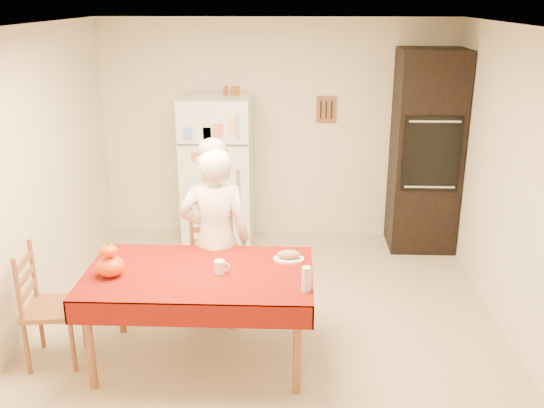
# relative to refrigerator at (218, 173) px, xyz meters

# --- Properties ---
(floor) EXTENTS (4.50, 4.50, 0.00)m
(floor) POSITION_rel_refrigerator_xyz_m (0.65, -1.88, -0.85)
(floor) COLOR tan
(floor) RESTS_ON ground
(room_shell) EXTENTS (4.02, 4.52, 2.51)m
(room_shell) POSITION_rel_refrigerator_xyz_m (0.65, -1.88, 0.77)
(room_shell) COLOR beige
(room_shell) RESTS_ON ground
(refrigerator) EXTENTS (0.75, 0.74, 1.70)m
(refrigerator) POSITION_rel_refrigerator_xyz_m (0.00, 0.00, 0.00)
(refrigerator) COLOR white
(refrigerator) RESTS_ON floor
(oven_cabinet) EXTENTS (0.70, 0.62, 2.20)m
(oven_cabinet) POSITION_rel_refrigerator_xyz_m (2.28, 0.05, 0.25)
(oven_cabinet) COLOR black
(oven_cabinet) RESTS_ON floor
(dining_table) EXTENTS (1.70, 1.00, 0.76)m
(dining_table) POSITION_rel_refrigerator_xyz_m (0.15, -2.35, -0.16)
(dining_table) COLOR brown
(dining_table) RESTS_ON floor
(chair_far) EXTENTS (0.42, 0.40, 0.95)m
(chair_far) POSITION_rel_refrigerator_xyz_m (0.11, -1.51, -0.34)
(chair_far) COLOR brown
(chair_far) RESTS_ON floor
(chair_left) EXTENTS (0.44, 0.46, 0.95)m
(chair_left) POSITION_rel_refrigerator_xyz_m (-1.05, -2.40, -0.34)
(chair_left) COLOR brown
(chair_left) RESTS_ON floor
(seated_woman) EXTENTS (0.61, 0.42, 1.60)m
(seated_woman) POSITION_rel_refrigerator_xyz_m (0.21, -1.83, -0.05)
(seated_woman) COLOR white
(seated_woman) RESTS_ON floor
(coffee_mug) EXTENTS (0.08, 0.08, 0.10)m
(coffee_mug) POSITION_rel_refrigerator_xyz_m (0.31, -2.37, -0.04)
(coffee_mug) COLOR silver
(coffee_mug) RESTS_ON dining_table
(pumpkin_lower) EXTENTS (0.20, 0.20, 0.15)m
(pumpkin_lower) POSITION_rel_refrigerator_xyz_m (-0.49, -2.45, -0.01)
(pumpkin_lower) COLOR #CF5204
(pumpkin_lower) RESTS_ON dining_table
(pumpkin_upper) EXTENTS (0.12, 0.12, 0.09)m
(pumpkin_upper) POSITION_rel_refrigerator_xyz_m (-0.49, -2.45, 0.11)
(pumpkin_upper) COLOR #D74105
(pumpkin_upper) RESTS_ON pumpkin_lower
(wine_glass) EXTENTS (0.07, 0.07, 0.18)m
(wine_glass) POSITION_rel_refrigerator_xyz_m (0.95, -2.62, -0.00)
(wine_glass) COLOR silver
(wine_glass) RESTS_ON dining_table
(bread_plate) EXTENTS (0.24, 0.24, 0.02)m
(bread_plate) POSITION_rel_refrigerator_xyz_m (0.82, -2.12, -0.08)
(bread_plate) COLOR white
(bread_plate) RESTS_ON dining_table
(bread_loaf) EXTENTS (0.18, 0.10, 0.06)m
(bread_loaf) POSITION_rel_refrigerator_xyz_m (0.82, -2.12, -0.04)
(bread_loaf) COLOR #97744A
(bread_loaf) RESTS_ON bread_plate
(spice_jar_left) EXTENTS (0.05, 0.05, 0.10)m
(spice_jar_left) POSITION_rel_refrigerator_xyz_m (0.10, 0.05, 0.90)
(spice_jar_left) COLOR brown
(spice_jar_left) RESTS_ON refrigerator
(spice_jar_mid) EXTENTS (0.05, 0.05, 0.10)m
(spice_jar_mid) POSITION_rel_refrigerator_xyz_m (0.18, 0.05, 0.90)
(spice_jar_mid) COLOR #91541A
(spice_jar_mid) RESTS_ON refrigerator
(spice_jar_right) EXTENTS (0.05, 0.05, 0.10)m
(spice_jar_right) POSITION_rel_refrigerator_xyz_m (0.23, 0.05, 0.90)
(spice_jar_right) COLOR brown
(spice_jar_right) RESTS_ON refrigerator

